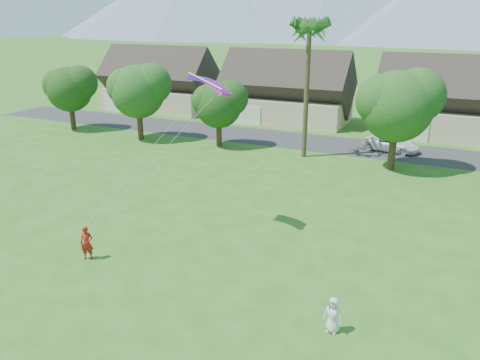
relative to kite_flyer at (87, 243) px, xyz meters
The scene contains 9 objects.
ground 8.01m from the kite_flyer, 34.41° to the right, with size 500.00×500.00×0.00m, color #2D6019.
street 30.24m from the kite_flyer, 77.47° to the left, with size 90.00×7.00×0.01m, color #2D2D30.
kite_flyer is the anchor object (origin of this frame).
watcher 13.64m from the kite_flyer, ahead, with size 0.79×0.51×1.61m, color silver.
parked_car 31.75m from the kite_flyer, 68.32° to the left, with size 2.46×5.34×1.48m, color white.
houses_row 39.22m from the kite_flyer, 79.62° to the left, with size 72.75×8.19×8.86m.
tree_row 24.36m from the kite_flyer, 76.98° to the left, with size 62.27×6.67×8.45m.
fan_palm 26.73m from the kite_flyer, 79.25° to the left, with size 3.00×3.00×13.80m.
parafoil_kite 11.12m from the kite_flyer, 54.94° to the left, with size 2.76×1.24×0.50m.
Camera 1 is at (10.53, -12.53, 12.50)m, focal length 35.00 mm.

